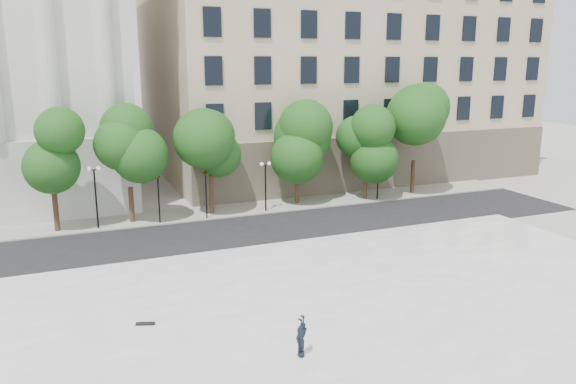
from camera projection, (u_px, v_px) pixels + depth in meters
name	position (u px, v px, depth m)	size (l,w,h in m)	color
ground	(299.00, 380.00, 20.57)	(160.00, 160.00, 0.00)	#B4B1AA
plaza	(270.00, 338.00, 23.22)	(44.00, 22.00, 0.45)	white
street	(190.00, 240.00, 36.79)	(60.00, 8.00, 0.02)	black
far_sidewalk	(173.00, 216.00, 42.19)	(60.00, 4.00, 0.12)	#A2A096
building_east	(327.00, 64.00, 60.47)	(36.00, 26.15, 23.00)	beige
traffic_light_west	(158.00, 175.00, 39.40)	(0.46, 1.57, 4.12)	black
traffic_light_east	(205.00, 171.00, 40.65)	(0.80, 1.71, 4.17)	black
person_lying	(301.00, 351.00, 21.30)	(0.59, 0.39, 1.63)	black
skateboard	(145.00, 324.00, 23.94)	(0.80, 0.21, 0.08)	black
street_trees	(206.00, 147.00, 41.61)	(46.93, 5.01, 7.84)	#382619
lamp_posts	(169.00, 183.00, 40.11)	(36.44, 0.28, 4.53)	black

